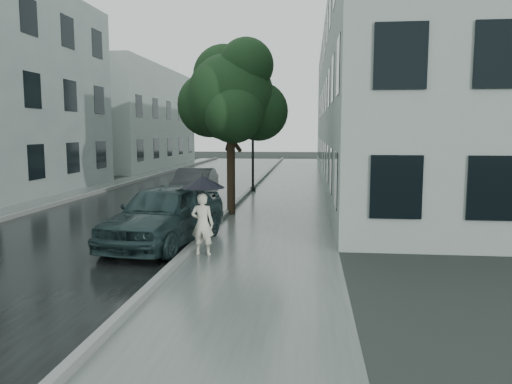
# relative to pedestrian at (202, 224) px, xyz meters

# --- Properties ---
(ground) EXTENTS (120.00, 120.00, 0.00)m
(ground) POSITION_rel_pedestrian_xyz_m (1.20, -0.89, -0.74)
(ground) COLOR black
(ground) RESTS_ON ground
(sidewalk) EXTENTS (3.50, 60.00, 0.01)m
(sidewalk) POSITION_rel_pedestrian_xyz_m (1.45, 11.11, -0.74)
(sidewalk) COLOR slate
(sidewalk) RESTS_ON ground
(kerb_near) EXTENTS (0.15, 60.00, 0.15)m
(kerb_near) POSITION_rel_pedestrian_xyz_m (-0.38, 11.11, -0.67)
(kerb_near) COLOR slate
(kerb_near) RESTS_ON ground
(asphalt_road) EXTENTS (6.85, 60.00, 0.00)m
(asphalt_road) POSITION_rel_pedestrian_xyz_m (-3.88, 11.11, -0.74)
(asphalt_road) COLOR black
(asphalt_road) RESTS_ON ground
(kerb_far) EXTENTS (0.15, 60.00, 0.15)m
(kerb_far) POSITION_rel_pedestrian_xyz_m (-7.37, 11.11, -0.67)
(kerb_far) COLOR slate
(kerb_far) RESTS_ON ground
(sidewalk_far) EXTENTS (1.70, 60.00, 0.01)m
(sidewalk_far) POSITION_rel_pedestrian_xyz_m (-8.30, 11.11, -0.74)
(sidewalk_far) COLOR #4C5451
(sidewalk_far) RESTS_ON ground
(building_near) EXTENTS (7.02, 36.00, 9.00)m
(building_near) POSITION_rel_pedestrian_xyz_m (6.67, 18.61, 3.76)
(building_near) COLOR #8F9C96
(building_near) RESTS_ON ground
(building_far_b) EXTENTS (7.02, 18.00, 8.00)m
(building_far_b) POSITION_rel_pedestrian_xyz_m (-12.57, 29.11, 3.26)
(building_far_b) COLOR #8F9C96
(building_far_b) RESTS_ON ground
(pedestrian) EXTENTS (0.55, 0.37, 1.47)m
(pedestrian) POSITION_rel_pedestrian_xyz_m (0.00, 0.00, 0.00)
(pedestrian) COLOR silver
(pedestrian) RESTS_ON sidewalk
(umbrella) EXTENTS (1.09, 1.09, 0.99)m
(umbrella) POSITION_rel_pedestrian_xyz_m (0.02, -0.02, 0.99)
(umbrella) COLOR black
(umbrella) RESTS_ON ground
(street_tree) EXTENTS (3.92, 3.56, 6.01)m
(street_tree) POSITION_rel_pedestrian_xyz_m (-0.25, 5.98, 3.36)
(street_tree) COLOR #332619
(street_tree) RESTS_ON ground
(lamp_post) EXTENTS (0.82, 0.47, 4.85)m
(lamp_post) POSITION_rel_pedestrian_xyz_m (-0.40, 12.50, 2.04)
(lamp_post) COLOR black
(lamp_post) RESTS_ON ground
(car_near) EXTENTS (2.62, 4.88, 1.58)m
(car_near) POSITION_rel_pedestrian_xyz_m (-1.19, 0.99, 0.05)
(car_near) COLOR #1B2D2F
(car_near) RESTS_ON ground
(car_far) EXTENTS (1.57, 4.15, 1.35)m
(car_far) POSITION_rel_pedestrian_xyz_m (-2.30, 9.00, -0.06)
(car_far) COLOR #262A2C
(car_far) RESTS_ON ground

